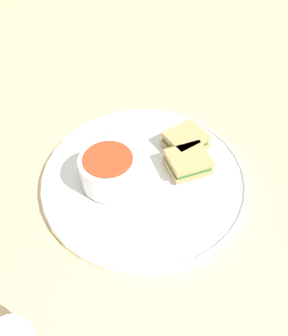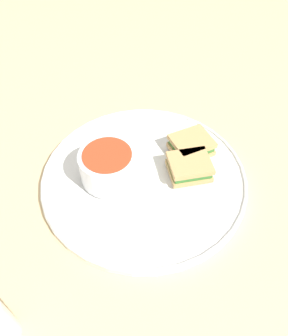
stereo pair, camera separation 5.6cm
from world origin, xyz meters
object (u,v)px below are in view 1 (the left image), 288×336
object	(u,v)px
sandwich_half_near	(188,162)
sandwich_half_far	(186,140)
spoon	(91,156)
soup_bowl	(109,170)

from	to	relation	value
sandwich_half_near	sandwich_half_far	world-z (taller)	same
spoon	sandwich_half_far	distance (m)	0.18
sandwich_half_far	sandwich_half_near	bearing A→B (deg)	86.38
soup_bowl	sandwich_half_near	world-z (taller)	soup_bowl
soup_bowl	spoon	xyz separation A→B (m)	(0.04, -0.06, -0.03)
soup_bowl	sandwich_half_far	size ratio (longest dim) A/B	1.05
soup_bowl	sandwich_half_near	distance (m)	0.14
spoon	sandwich_half_far	bearing A→B (deg)	124.13
soup_bowl	spoon	world-z (taller)	soup_bowl
sandwich_half_near	sandwich_half_far	size ratio (longest dim) A/B	0.93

